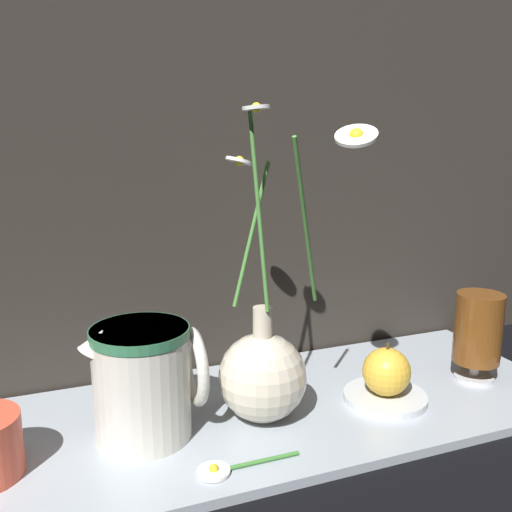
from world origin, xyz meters
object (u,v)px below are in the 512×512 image
tea_glass (478,330)px  orange_fruit (386,372)px  vase_with_flowers (262,371)px  ceramic_pitcher (145,378)px

tea_glass → orange_fruit: 0.16m
vase_with_flowers → ceramic_pitcher: size_ratio=2.62×
ceramic_pitcher → tea_glass: (0.48, -0.02, 0.00)m
tea_glass → vase_with_flowers: bearing=178.9°
tea_glass → orange_fruit: size_ratio=1.79×
ceramic_pitcher → tea_glass: bearing=-2.2°
tea_glass → orange_fruit: (-0.16, -0.01, -0.03)m
vase_with_flowers → orange_fruit: vase_with_flowers is taller
vase_with_flowers → orange_fruit: bearing=-5.5°
ceramic_pitcher → orange_fruit: size_ratio=2.04×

